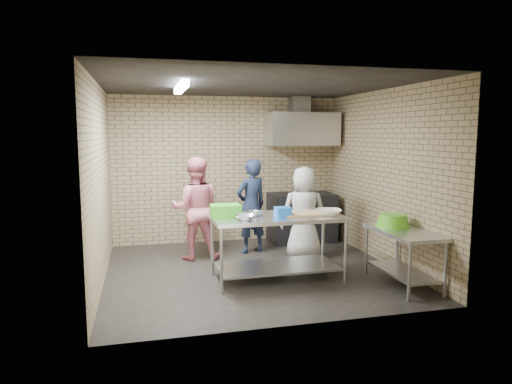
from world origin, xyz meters
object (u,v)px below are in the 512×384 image
at_px(blue_tub, 283,212).
at_px(bottle_red, 301,133).
at_px(prep_table, 277,247).
at_px(stove, 302,217).
at_px(man_navy, 251,206).
at_px(woman_pink, 195,209).
at_px(side_counter, 403,258).
at_px(green_basin, 393,220).
at_px(green_crate, 225,210).
at_px(woman_white, 304,213).

bearing_deg(blue_tub, bottle_red, 65.49).
xyz_separation_m(prep_table, stove, (1.11, 2.10, 0.00)).
xyz_separation_m(stove, man_navy, (-1.12, -0.58, 0.35)).
bearing_deg(blue_tub, woman_pink, 125.76).
bearing_deg(side_counter, green_basin, 94.57).
height_order(prep_table, stove, stove).
distance_m(stove, green_basin, 2.57).
xyz_separation_m(stove, green_basin, (0.43, -2.50, 0.38)).
bearing_deg(prep_table, green_crate, 170.27).
height_order(bottle_red, woman_pink, bottle_red).
distance_m(side_counter, stove, 2.79).
relative_size(prep_table, green_crate, 4.50).
distance_m(prep_table, woman_white, 1.22).
relative_size(stove, green_crate, 3.00).
bearing_deg(stove, green_crate, -132.48).
distance_m(green_basin, woman_white, 1.56).
xyz_separation_m(prep_table, woman_white, (0.73, 0.93, 0.30)).
relative_size(blue_tub, man_navy, 0.13).
relative_size(blue_tub, woman_pink, 0.12).
bearing_deg(stove, side_counter, -80.71).
bearing_deg(green_basin, side_counter, -85.43).
xyz_separation_m(side_counter, woman_white, (-0.83, 1.58, 0.38)).
height_order(stove, green_basin, green_basin).
height_order(stove, woman_pink, woman_pink).
bearing_deg(green_basin, blue_tub, 168.55).
relative_size(green_crate, woman_pink, 0.24).
relative_size(side_counter, green_crate, 3.00).
height_order(prep_table, side_counter, prep_table).
height_order(green_basin, bottle_red, bottle_red).
xyz_separation_m(green_basin, bottle_red, (-0.38, 2.74, 1.19)).
bearing_deg(woman_pink, green_basin, 153.00).
distance_m(green_crate, woman_white, 1.66).
xyz_separation_m(prep_table, green_crate, (-0.70, 0.12, 0.53)).
height_order(green_crate, green_basin, green_crate).
height_order(green_basin, man_navy, man_navy).
height_order(stove, bottle_red, bottle_red).
height_order(side_counter, woman_pink, woman_pink).
distance_m(stove, man_navy, 1.30).
bearing_deg(woman_white, green_crate, 41.18).
height_order(side_counter, bottle_red, bottle_red).
xyz_separation_m(man_navy, woman_white, (0.73, -0.59, -0.05)).
distance_m(green_crate, man_navy, 1.57).
height_order(stove, man_navy, man_navy).
bearing_deg(prep_table, woman_white, 51.94).
xyz_separation_m(bottle_red, woman_pink, (-2.14, -1.02, -1.21)).
bearing_deg(man_navy, bottle_red, -166.43).
distance_m(blue_tub, woman_white, 1.25).
distance_m(side_counter, green_crate, 2.46).
bearing_deg(woman_pink, stove, -152.17).
bearing_deg(green_crate, man_navy, 63.53).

